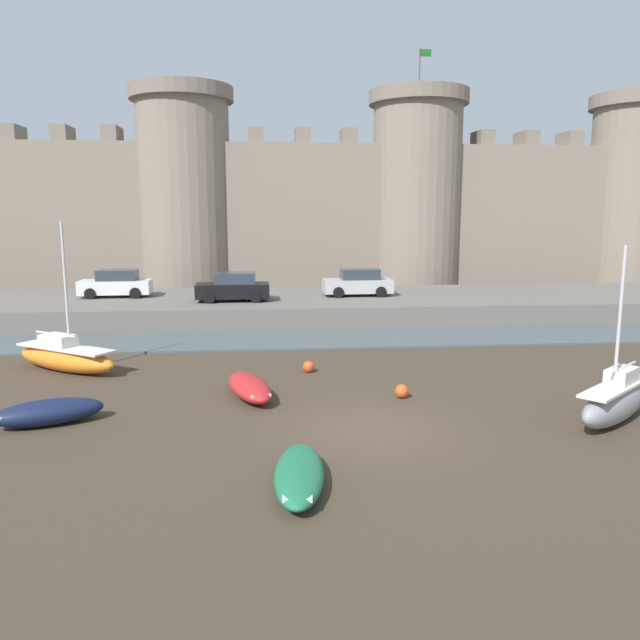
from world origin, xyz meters
TOP-DOWN VIEW (x-y plane):
  - ground_plane at (0.00, 0.00)m, footprint 160.00×160.00m
  - water_channel at (0.00, 12.86)m, footprint 80.00×4.50m
  - quay_road at (0.00, 20.11)m, footprint 64.30×10.00m
  - castle at (-0.00, 30.79)m, footprint 59.74×7.44m
  - rowboat_foreground_left at (-9.44, 1.33)m, footprint 3.28×2.17m
  - sailboat_near_channel_right at (7.30, 0.03)m, footprint 3.92×3.48m
  - sailboat_midflat_centre at (-10.88, 7.80)m, footprint 4.93×3.90m
  - rowboat_foreground_centre at (-2.35, -3.57)m, footprint 1.42×3.56m
  - rowboat_foreground_right at (-3.61, 3.57)m, footprint 2.08×3.62m
  - mooring_buoy_mid_mud at (1.50, 3.01)m, footprint 0.46×0.46m
  - mooring_buoy_near_shore at (-1.38, 6.70)m, footprint 0.46×0.46m
  - car_quay_centre_west at (-4.76, 18.36)m, footprint 4.13×1.94m
  - car_quay_centre_east at (2.61, 20.00)m, footprint 4.13×1.94m
  - car_quay_east at (-11.76, 20.77)m, footprint 4.13×1.94m

SIDE VIEW (x-z plane):
  - ground_plane at x=0.00m, z-range 0.00..0.00m
  - water_channel at x=0.00m, z-range 0.00..0.10m
  - mooring_buoy_near_shore at x=-1.38m, z-range 0.00..0.46m
  - mooring_buoy_mid_mud at x=1.50m, z-range 0.00..0.46m
  - rowboat_foreground_centre at x=-2.35m, z-range 0.02..0.60m
  - rowboat_foreground_right at x=-3.61m, z-range 0.02..0.72m
  - rowboat_foreground_left at x=-9.44m, z-range 0.02..0.78m
  - sailboat_midflat_centre at x=-10.88m, z-range -2.34..3.52m
  - quay_road at x=0.00m, z-range 0.00..1.22m
  - sailboat_near_channel_right at x=7.30m, z-range -1.96..3.30m
  - car_quay_centre_west at x=-4.76m, z-range 1.18..2.80m
  - car_quay_centre_east at x=2.61m, z-range 1.18..2.80m
  - car_quay_east at x=-11.76m, z-range 1.18..2.80m
  - castle at x=0.00m, z-range -2.14..15.94m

